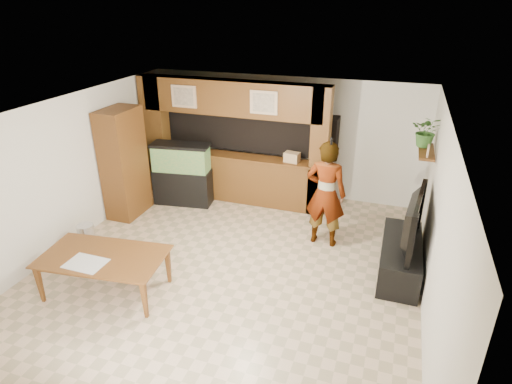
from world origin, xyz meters
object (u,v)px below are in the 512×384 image
(television, at_px, (406,219))
(person, at_px, (326,194))
(dining_table, at_px, (105,275))
(pantry_cabinet, at_px, (124,163))
(aquarium, at_px, (182,175))

(television, distance_m, person, 1.45)
(television, height_order, dining_table, television)
(pantry_cabinet, relative_size, aquarium, 1.63)
(aquarium, bearing_deg, pantry_cabinet, -145.35)
(pantry_cabinet, xyz_separation_m, aquarium, (0.84, 0.78, -0.44))
(pantry_cabinet, xyz_separation_m, person, (4.00, 0.11, -0.12))
(aquarium, relative_size, person, 0.69)
(television, distance_m, dining_table, 4.65)
(pantry_cabinet, relative_size, person, 1.13)
(aquarium, bearing_deg, television, -22.77)
(television, bearing_deg, pantry_cabinet, 91.80)
(pantry_cabinet, height_order, television, pantry_cabinet)
(pantry_cabinet, bearing_deg, television, -4.45)
(aquarium, height_order, dining_table, aquarium)
(aquarium, xyz_separation_m, television, (4.51, -1.19, 0.31))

